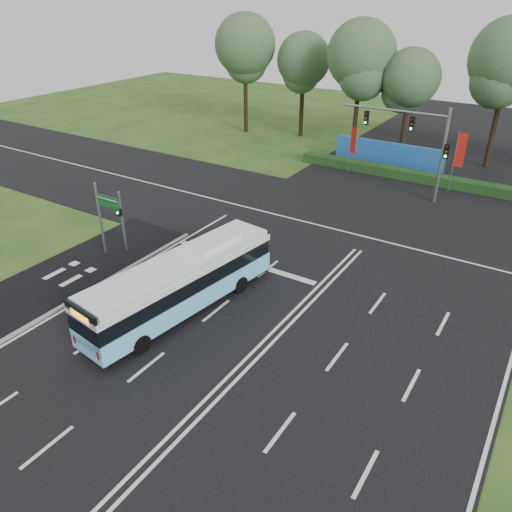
% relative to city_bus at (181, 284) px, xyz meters
% --- Properties ---
extents(ground, '(120.00, 120.00, 0.00)m').
position_rel_city_bus_xyz_m(ground, '(4.73, 0.82, -1.58)').
color(ground, '#264F1A').
rests_on(ground, ground).
extents(road_main, '(20.00, 120.00, 0.04)m').
position_rel_city_bus_xyz_m(road_main, '(4.73, 0.82, -1.56)').
color(road_main, black).
rests_on(road_main, ground).
extents(road_cross, '(120.00, 14.00, 0.05)m').
position_rel_city_bus_xyz_m(road_cross, '(4.73, 12.82, -1.56)').
color(road_cross, black).
rests_on(road_cross, ground).
extents(bike_path, '(5.00, 18.00, 0.06)m').
position_rel_city_bus_xyz_m(bike_path, '(-7.77, -2.18, -1.55)').
color(bike_path, black).
rests_on(bike_path, ground).
extents(kerb_strip, '(0.25, 18.00, 0.12)m').
position_rel_city_bus_xyz_m(kerb_strip, '(-5.37, -2.18, -1.52)').
color(kerb_strip, gray).
rests_on(kerb_strip, ground).
extents(city_bus, '(3.72, 11.14, 3.14)m').
position_rel_city_bus_xyz_m(city_bus, '(0.00, 0.00, 0.00)').
color(city_bus, '#6BCAF9').
rests_on(city_bus, ground).
extents(pedestrian_signal, '(0.35, 0.43, 3.86)m').
position_rel_city_bus_xyz_m(pedestrian_signal, '(-7.15, 3.08, 0.53)').
color(pedestrian_signal, gray).
rests_on(pedestrian_signal, ground).
extents(street_sign, '(1.79, 0.14, 4.58)m').
position_rel_city_bus_xyz_m(street_sign, '(-7.57, 2.16, 1.26)').
color(street_sign, gray).
rests_on(street_sign, ground).
extents(banner_flag_left, '(0.57, 0.25, 4.08)m').
position_rel_city_bus_xyz_m(banner_flag_left, '(-1.31, 24.20, 1.10)').
color(banner_flag_left, gray).
rests_on(banner_flag_left, ground).
extents(banner_flag_mid, '(0.72, 0.09, 4.85)m').
position_rel_city_bus_xyz_m(banner_flag_mid, '(7.35, 24.09, 1.57)').
color(banner_flag_mid, gray).
rests_on(banner_flag_mid, ground).
extents(traffic_light_gantry, '(8.41, 0.28, 7.00)m').
position_rel_city_bus_xyz_m(traffic_light_gantry, '(4.94, 21.32, 3.08)').
color(traffic_light_gantry, gray).
rests_on(traffic_light_gantry, ground).
extents(hedge, '(22.00, 1.20, 0.80)m').
position_rel_city_bus_xyz_m(hedge, '(4.73, 25.32, -1.18)').
color(hedge, '#153714').
rests_on(hedge, ground).
extents(blue_hoarding, '(10.00, 0.30, 2.20)m').
position_rel_city_bus_xyz_m(blue_hoarding, '(0.73, 27.82, -0.48)').
color(blue_hoarding, blue).
rests_on(blue_hoarding, ground).
extents(eucalyptus_row, '(42.33, 8.54, 12.55)m').
position_rel_city_bus_xyz_m(eucalyptus_row, '(0.15, 31.79, 6.86)').
color(eucalyptus_row, black).
rests_on(eucalyptus_row, ground).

